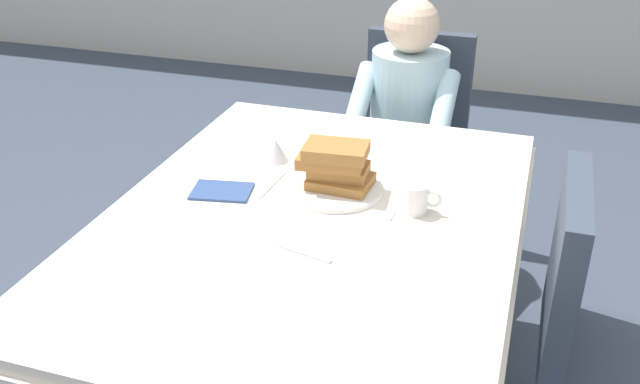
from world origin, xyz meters
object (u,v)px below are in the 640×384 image
Objects in this scene: syrup_pitcher at (276,150)px; diner_person at (406,113)px; chair_diner at (412,131)px; cup_coffee at (415,198)px; fork_left_of_plate at (272,184)px; chair_right_side at (595,331)px; knife_right_of_plate at (398,203)px; breakfast_stack at (337,165)px; spoon_near_edge at (305,253)px; plate_breakfast at (335,189)px; dining_table_main at (311,243)px.

diner_person is at bearing 69.26° from syrup_pitcher.
syrup_pitcher is at bearing 72.72° from chair_diner.
cup_coffee is 0.63× the size of fork_left_of_plate.
knife_right_of_plate is at bearing -103.66° from chair_right_side.
chair_right_side is 0.82m from breakfast_stack.
chair_diner is at bearing -8.75° from fork_left_of_plate.
chair_diner is 6.20× the size of spoon_near_edge.
knife_right_of_plate is at bearing -6.01° from plate_breakfast.
spoon_near_edge is at bearing 89.66° from chair_diner.
breakfast_stack is (-0.03, -0.85, 0.15)m from diner_person.
plate_breakfast is at bearing 86.09° from knife_right_of_plate.
syrup_pitcher is (-0.24, 0.13, -0.04)m from breakfast_stack.
spoon_near_edge is at bearing 89.62° from diner_person.
chair_diner is at bearing 10.67° from knife_right_of_plate.
plate_breakfast is at bearing 107.14° from spoon_near_edge.
cup_coffee is at bearing -13.31° from breakfast_stack.
spoon_near_edge is (0.26, -0.49, -0.04)m from syrup_pitcher.
cup_coffee is 1.41× the size of syrup_pitcher.
diner_person is 0.86m from plate_breakfast.
spoon_near_edge is (-0.01, -1.21, 0.07)m from diner_person.
chair_diner is (0.06, 1.17, -0.12)m from dining_table_main.
dining_table_main is 0.31m from cup_coffee.
dining_table_main is at bearing 87.25° from chair_diner.
chair_diner reaches higher than fork_left_of_plate.
dining_table_main is 7.62× the size of knife_right_of_plate.
cup_coffee is at bearing -90.41° from fork_left_of_plate.
spoon_near_edge is (0.03, -0.35, -0.01)m from plate_breakfast.
knife_right_of_plate is (0.19, -0.03, -0.08)m from breakfast_stack.
dining_table_main is 10.16× the size of spoon_near_edge.
chair_right_side reaches higher than plate_breakfast.
knife_right_of_plate is at bearing -8.39° from breakfast_stack.
breakfast_stack is 2.74× the size of syrup_pitcher.
breakfast_stack reaches higher than cup_coffee.
syrup_pitcher reaches higher than spoon_near_edge.
fork_left_of_plate is at bearing 77.77° from chair_diner.
diner_person reaches higher than cup_coffee.
chair_right_side is 8.23× the size of cup_coffee.
chair_diner is 5.17× the size of fork_left_of_plate.
cup_coffee is at bearing 21.81° from dining_table_main.
diner_person is (0.00, -0.16, 0.14)m from chair_diner.
cup_coffee reaches higher than fork_left_of_plate.
diner_person is 5.12× the size of breakfast_stack.
fork_left_of_plate is (-0.22, -1.03, 0.21)m from chair_diner.
fork_left_of_plate is (-0.43, 0.03, -0.04)m from cup_coffee.
breakfast_stack is at bearing -29.29° from syrup_pitcher.
cup_coffee is (0.21, -0.91, 0.11)m from diner_person.
chair_diner is at bearing 101.14° from cup_coffee.
plate_breakfast is 1.40× the size of knife_right_of_plate.
chair_diner is at bearing -148.59° from chair_right_side.
fork_left_of_plate and knife_right_of_plate have the same top height.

